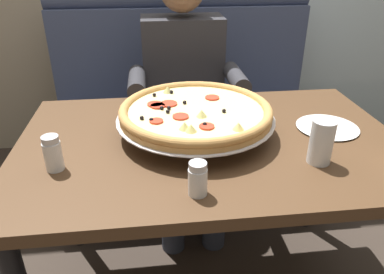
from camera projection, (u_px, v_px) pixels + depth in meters
The scene contains 8 objects.
booth_bench at pixel (185, 119), 2.21m from camera, with size 1.52×0.78×1.13m.
dining_table at pixel (210, 160), 1.31m from camera, with size 1.31×0.85×0.73m.
diner_main at pixel (185, 85), 1.83m from camera, with size 0.54×0.64×1.27m.
pizza at pixel (195, 112), 1.28m from camera, with size 0.55×0.55×0.11m.
shaker_parmesan at pixel (53, 156), 1.08m from camera, with size 0.05×0.05×0.11m.
shaker_pepper_flakes at pixel (198, 181), 0.97m from camera, with size 0.05×0.05×0.10m.
plate_near_left at pixel (328, 126), 1.34m from camera, with size 0.22×0.22×0.02m.
drinking_glass at pixel (321, 145), 1.11m from camera, with size 0.07×0.07×0.14m.
Camera 1 is at (-0.20, -1.11, 1.33)m, focal length 34.59 mm.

